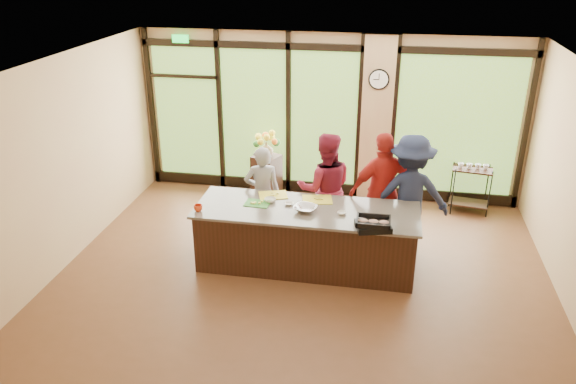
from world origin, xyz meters
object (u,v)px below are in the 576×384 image
at_px(cook_right, 409,194).
at_px(flower_stand, 267,178).
at_px(cook_left, 262,194).
at_px(bar_cart, 471,183).
at_px(island_base, 306,238).
at_px(roasting_pan, 373,226).

height_order(cook_right, flower_stand, cook_right).
relative_size(cook_left, cook_right, 0.83).
bearing_deg(cook_left, bar_cart, -170.60).
height_order(island_base, cook_left, cook_left).
distance_m(cook_right, roasting_pan, 1.30).
height_order(cook_right, bar_cart, cook_right).
relative_size(cook_right, flower_stand, 2.16).
bearing_deg(cook_left, cook_right, 164.84).
height_order(cook_right, roasting_pan, cook_right).
distance_m(island_base, cook_left, 1.14).
distance_m(island_base, cook_right, 1.70).
bearing_deg(island_base, cook_left, 138.44).
bearing_deg(flower_stand, island_base, -42.40).
bearing_deg(cook_right, cook_left, -5.28).
bearing_deg(bar_cart, cook_left, -146.11).
height_order(cook_left, bar_cart, cook_left).
xyz_separation_m(cook_left, cook_right, (2.26, 0.02, 0.15)).
height_order(roasting_pan, bar_cart, roasting_pan).
relative_size(cook_left, roasting_pan, 3.48).
bearing_deg(roasting_pan, flower_stand, 112.84).
xyz_separation_m(roasting_pan, flower_stand, (-2.02, 2.64, -0.53)).
bearing_deg(cook_right, bar_cart, -131.35).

